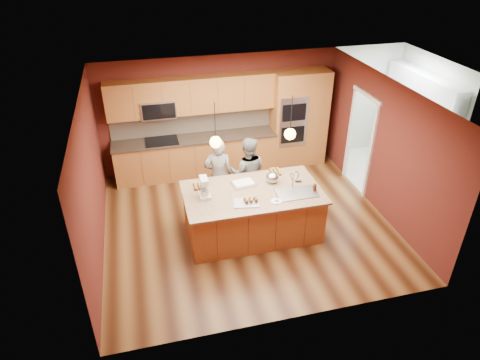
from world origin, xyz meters
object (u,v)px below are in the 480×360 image
object	(u,v)px
person_left	(218,175)
mixing_bowl	(273,178)
person_right	(248,173)
stand_mixer	(204,189)
island	(253,212)

from	to	relation	value
person_left	mixing_bowl	bearing A→B (deg)	147.52
person_right	stand_mixer	bearing A→B (deg)	56.51
person_left	stand_mixer	size ratio (longest dim) A/B	4.13
person_left	mixing_bowl	xyz separation A→B (m)	(0.90, -0.73, 0.23)
stand_mixer	person_right	bearing A→B (deg)	40.65
person_right	mixing_bowl	size ratio (longest dim) A/B	6.23
person_left	stand_mixer	bearing A→B (deg)	71.20
person_right	mixing_bowl	xyz separation A→B (m)	(0.28, -0.73, 0.26)
island	mixing_bowl	xyz separation A→B (m)	(0.44, 0.23, 0.55)
person_left	stand_mixer	distance (m)	1.05
mixing_bowl	stand_mixer	bearing A→B (deg)	-172.00
island	person_right	world-z (taller)	person_right
mixing_bowl	person_left	bearing A→B (deg)	140.99
person_left	person_right	xyz separation A→B (m)	(0.61, 0.00, -0.02)
island	person_left	size ratio (longest dim) A/B	1.59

